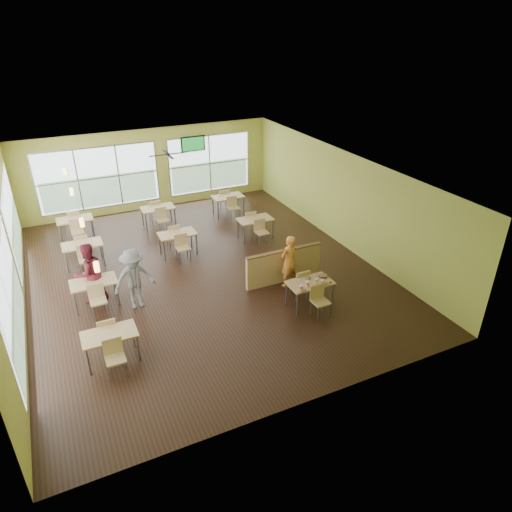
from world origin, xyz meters
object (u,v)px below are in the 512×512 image
main_table (310,286)px  food_basket (323,276)px  man_plaid (289,261)px  half_wall_divider (284,266)px

main_table → food_basket: size_ratio=5.99×
man_plaid → food_basket: size_ratio=6.24×
main_table → food_basket: main_table is taller
half_wall_divider → food_basket: (0.45, -1.36, 0.26)m
man_plaid → food_basket: (0.45, -1.10, -0.01)m
half_wall_divider → man_plaid: 0.37m
main_table → man_plaid: man_plaid is taller
food_basket → main_table: bearing=-168.4°
food_basket → man_plaid: bearing=112.1°
man_plaid → food_basket: man_plaid is taller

